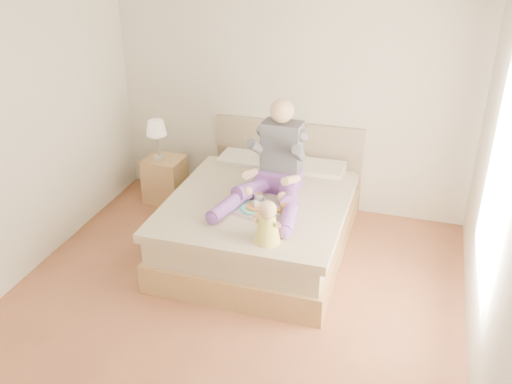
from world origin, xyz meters
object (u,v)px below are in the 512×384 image
(bed, at_px, (263,217))
(nightstand, at_px, (165,179))
(adult, at_px, (275,168))
(baby, at_px, (268,225))
(tray, at_px, (264,210))

(bed, height_order, nightstand, bed)
(adult, distance_m, baby, 0.88)
(bed, bearing_deg, tray, -72.66)
(tray, bearing_deg, baby, -52.69)
(bed, distance_m, tray, 0.53)
(adult, xyz_separation_m, tray, (0.00, -0.39, -0.25))
(bed, height_order, tray, bed)
(nightstand, height_order, tray, tray)
(bed, bearing_deg, baby, -71.24)
(bed, height_order, adult, adult)
(baby, bearing_deg, bed, 112.83)
(nightstand, distance_m, adult, 1.75)
(tray, distance_m, baby, 0.51)
(nightstand, bearing_deg, bed, -21.93)
(adult, bearing_deg, bed, 176.85)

